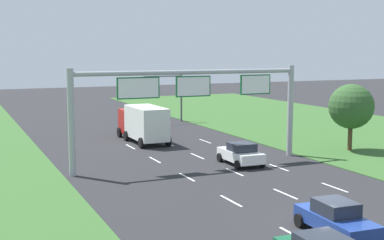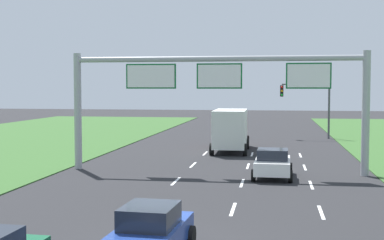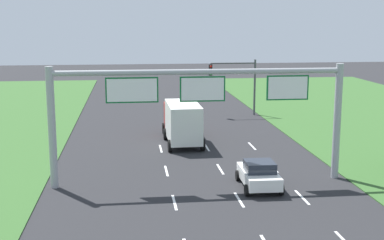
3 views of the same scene
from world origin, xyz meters
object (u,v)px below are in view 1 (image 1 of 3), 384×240
car_lead_silver (241,154)px  roadside_tree_mid (351,107)px  car_near_red (336,219)px  box_truck (143,123)px  traffic_light_mast (166,88)px  sign_gantry (192,96)px

car_lead_silver → roadside_tree_mid: 11.09m
car_near_red → box_truck: box_truck is taller
car_lead_silver → box_truck: bearing=106.7°
car_near_red → car_lead_silver: 15.09m
roadside_tree_mid → traffic_light_mast: bearing=108.3°
car_near_red → box_truck: (0.18, 26.64, 0.96)m
car_lead_silver → car_near_red: bearing=-101.8°
car_lead_silver → sign_gantry: size_ratio=0.23×
box_truck → sign_gantry: bearing=-90.6°
traffic_light_mast → sign_gantry: bearing=-106.6°
car_near_red → car_lead_silver: (3.44, 14.70, 0.01)m
car_lead_silver → traffic_light_mast: (3.29, 23.26, 3.08)m
car_near_red → traffic_light_mast: 38.68m
box_truck → roadside_tree_mid: roadside_tree_mid is taller
traffic_light_mast → roadside_tree_mid: bearing=-71.7°
traffic_light_mast → roadside_tree_mid: size_ratio=1.03×
roadside_tree_mid → car_near_red: bearing=-132.0°
car_lead_silver → box_truck: 12.42m
car_near_red → roadside_tree_mid: 21.29m
car_near_red → sign_gantry: 16.62m
box_truck → traffic_light_mast: (6.56, 11.32, 2.13)m
car_lead_silver → traffic_light_mast: size_ratio=0.71×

